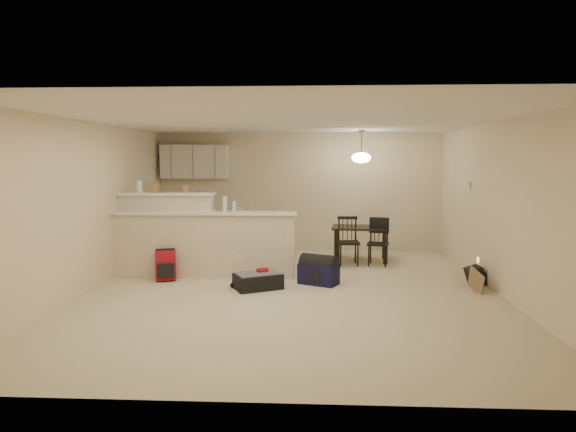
# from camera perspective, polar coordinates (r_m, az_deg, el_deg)

# --- Properties ---
(room) EXTENTS (7.00, 7.02, 2.50)m
(room) POSITION_cam_1_polar(r_m,az_deg,el_deg) (7.46, 0.50, 0.93)
(room) COLOR beige
(room) RESTS_ON ground
(breakfast_bar) EXTENTS (3.08, 0.58, 1.39)m
(breakfast_bar) POSITION_cam_1_polar(r_m,az_deg,el_deg) (8.76, -10.82, -2.61)
(breakfast_bar) COLOR beige
(breakfast_bar) RESTS_ON ground
(upper_cabinets) EXTENTS (1.40, 0.34, 0.70)m
(upper_cabinets) POSITION_cam_1_polar(r_m,az_deg,el_deg) (11.03, -10.32, 5.96)
(upper_cabinets) COLOR white
(upper_cabinets) RESTS_ON room
(kitchen_counter) EXTENTS (1.80, 0.60, 0.90)m
(kitchen_counter) POSITION_cam_1_polar(r_m,az_deg,el_deg) (10.96, -9.31, -1.63)
(kitchen_counter) COLOR white
(kitchen_counter) RESTS_ON ground
(thermostat) EXTENTS (0.02, 0.12, 0.12)m
(thermostat) POSITION_cam_1_polar(r_m,az_deg,el_deg) (9.37, 19.50, 3.20)
(thermostat) COLOR beige
(thermostat) RESTS_ON room
(jar) EXTENTS (0.10, 0.10, 0.20)m
(jar) POSITION_cam_1_polar(r_m,az_deg,el_deg) (9.05, -16.19, 3.15)
(jar) COLOR silver
(jar) RESTS_ON breakfast_bar
(cereal_box) EXTENTS (0.10, 0.07, 0.16)m
(cereal_box) POSITION_cam_1_polar(r_m,az_deg,el_deg) (8.96, -14.45, 3.05)
(cereal_box) COLOR #97734E
(cereal_box) RESTS_ON breakfast_bar
(small_box) EXTENTS (0.08, 0.06, 0.12)m
(small_box) POSITION_cam_1_polar(r_m,az_deg,el_deg) (8.82, -11.29, 2.95)
(small_box) COLOR #97734E
(small_box) RESTS_ON breakfast_bar
(bottle_a) EXTENTS (0.07, 0.07, 0.26)m
(bottle_a) POSITION_cam_1_polar(r_m,az_deg,el_deg) (8.48, -7.04, 1.33)
(bottle_a) COLOR silver
(bottle_a) RESTS_ON breakfast_bar
(bottle_b) EXTENTS (0.06, 0.06, 0.18)m
(bottle_b) POSITION_cam_1_polar(r_m,az_deg,el_deg) (8.46, -5.99, 1.06)
(bottle_b) COLOR silver
(bottle_b) RESTS_ON breakfast_bar
(dining_table) EXTENTS (1.12, 0.80, 0.66)m
(dining_table) POSITION_cam_1_polar(r_m,az_deg,el_deg) (9.96, 8.02, -1.63)
(dining_table) COLOR black
(dining_table) RESTS_ON ground
(pendant_lamp) EXTENTS (0.36, 0.36, 0.62)m
(pendant_lamp) POSITION_cam_1_polar(r_m,az_deg,el_deg) (9.86, 8.14, 6.49)
(pendant_lamp) COLOR brown
(pendant_lamp) RESTS_ON room
(dining_chair_near) EXTENTS (0.42, 0.40, 0.89)m
(dining_chair_near) POSITION_cam_1_polar(r_m,az_deg,el_deg) (9.55, 6.72, -2.80)
(dining_chair_near) COLOR black
(dining_chair_near) RESTS_ON ground
(dining_chair_far) EXTENTS (0.44, 0.43, 0.85)m
(dining_chair_far) POSITION_cam_1_polar(r_m,az_deg,el_deg) (9.58, 9.98, -2.92)
(dining_chair_far) COLOR black
(dining_chair_far) RESTS_ON ground
(suitcase) EXTENTS (0.80, 0.71, 0.23)m
(suitcase) POSITION_cam_1_polar(r_m,az_deg,el_deg) (7.83, -3.35, -7.25)
(suitcase) COLOR black
(suitcase) RESTS_ON ground
(red_backpack) EXTENTS (0.37, 0.29, 0.48)m
(red_backpack) POSITION_cam_1_polar(r_m,az_deg,el_deg) (8.55, -13.44, -5.38)
(red_backpack) COLOR #A4121C
(red_backpack) RESTS_ON ground
(navy_duffel) EXTENTS (0.67, 0.55, 0.32)m
(navy_duffel) POSITION_cam_1_polar(r_m,az_deg,el_deg) (8.11, 3.42, -6.44)
(navy_duffel) COLOR #121238
(navy_duffel) RESTS_ON ground
(black_daypack) EXTENTS (0.23, 0.32, 0.27)m
(black_daypack) POSITION_cam_1_polar(r_m,az_deg,el_deg) (8.62, 20.08, -6.24)
(black_daypack) COLOR black
(black_daypack) RESTS_ON ground
(cardboard_sheet) EXTENTS (0.09, 0.41, 0.32)m
(cardboard_sheet) POSITION_cam_1_polar(r_m,az_deg,el_deg) (8.13, 20.17, -6.81)
(cardboard_sheet) COLOR #97734E
(cardboard_sheet) RESTS_ON ground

